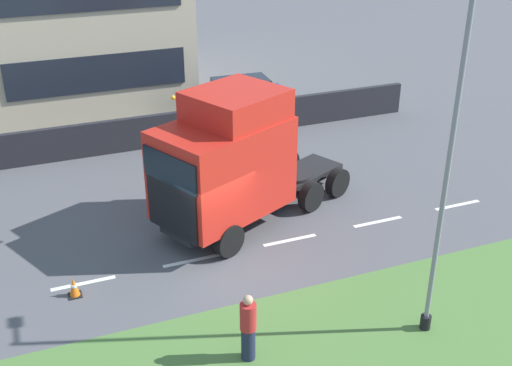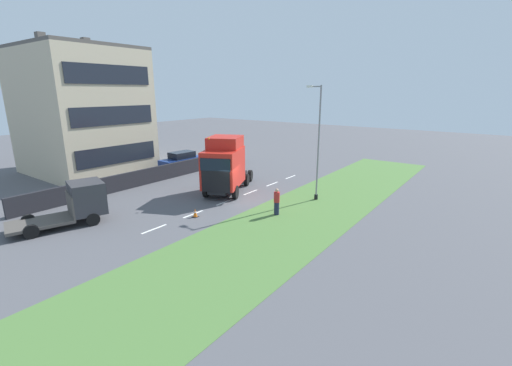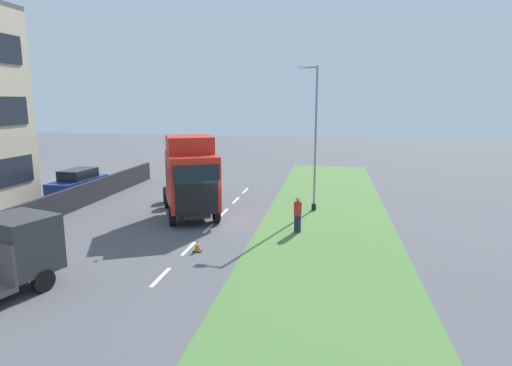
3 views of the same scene
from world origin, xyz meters
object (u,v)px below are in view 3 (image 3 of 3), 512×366
at_px(traffic_cone_lead, 197,245).
at_px(lamp_post, 314,143).
at_px(lorry_cab, 191,177).
at_px(parked_car, 78,184).
at_px(flatbed_truck, 8,254).
at_px(pedestrian, 298,215).

bearing_deg(traffic_cone_lead, lamp_post, -119.56).
distance_m(lorry_cab, lamp_post, 7.40).
xyz_separation_m(parked_car, traffic_cone_lead, (-11.27, 8.93, -0.66)).
relative_size(lamp_post, traffic_cone_lead, 14.56).
bearing_deg(flatbed_truck, lamp_post, 70.38).
distance_m(pedestrian, traffic_cone_lead, 5.44).
distance_m(lorry_cab, parked_car, 10.08).
bearing_deg(parked_car, lamp_post, -179.95).
relative_size(flatbed_truck, pedestrian, 3.18).
relative_size(parked_car, traffic_cone_lead, 7.99).
bearing_deg(pedestrian, parked_car, -19.35).
height_order(lorry_cab, parked_car, lorry_cab).
xyz_separation_m(flatbed_truck, lamp_post, (-9.72, -13.03, 2.69)).
bearing_deg(lorry_cab, flatbed_truck, 47.76).
distance_m(parked_car, pedestrian, 16.26).
relative_size(lorry_cab, flatbed_truck, 1.31).
bearing_deg(traffic_cone_lead, pedestrian, -138.98).
bearing_deg(lorry_cab, traffic_cone_lead, 85.62).
bearing_deg(pedestrian, flatbed_truck, 42.63).
distance_m(lamp_post, traffic_cone_lead, 10.07).
xyz_separation_m(lorry_cab, pedestrian, (-6.06, 1.69, -1.41)).
bearing_deg(lamp_post, lorry_cab, 23.62).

